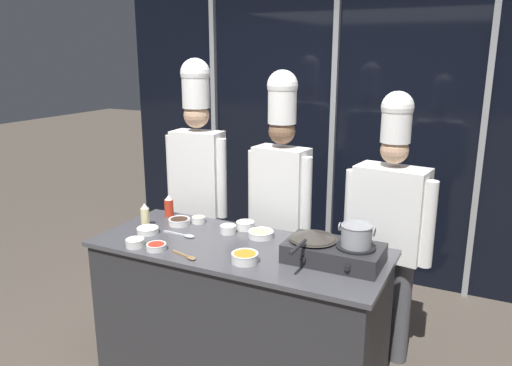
{
  "coord_description": "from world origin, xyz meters",
  "views": [
    {
      "loc": [
        1.39,
        -2.57,
        2.1
      ],
      "look_at": [
        0.0,
        0.25,
        1.27
      ],
      "focal_mm": 35.0,
      "sensor_mm": 36.0,
      "label": 1
    }
  ],
  "objects_px": {
    "prep_bowl_ginger": "(261,233)",
    "portable_stove": "(334,253)",
    "chef_head": "(198,166)",
    "frying_pan": "(313,235)",
    "prep_bowl_chili_flakes": "(156,246)",
    "squeeze_bottle_chili": "(169,206)",
    "prep_bowl_soy_glaze": "(179,221)",
    "stock_pot": "(357,235)",
    "chef_line": "(390,215)",
    "prep_bowl_rice": "(228,229)",
    "chef_sous": "(281,185)",
    "serving_spoon_solid": "(185,235)",
    "squeeze_bottle_oil": "(145,215)",
    "prep_bowl_shrimp": "(199,219)",
    "prep_bowl_bean_sprouts": "(148,230)",
    "serving_spoon_slotted": "(188,257)",
    "prep_bowl_carrots": "(245,257)",
    "prep_bowl_onion": "(245,225)",
    "prep_bowl_noodles": "(135,242)"
  },
  "relations": [
    {
      "from": "prep_bowl_chili_flakes",
      "to": "serving_spoon_solid",
      "type": "xyz_separation_m",
      "value": [
        0.03,
        0.27,
        -0.02
      ]
    },
    {
      "from": "portable_stove",
      "to": "squeeze_bottle_oil",
      "type": "relative_size",
      "value": 3.32
    },
    {
      "from": "prep_bowl_shrimp",
      "to": "frying_pan",
      "type": "bearing_deg",
      "value": -14.23
    },
    {
      "from": "prep_bowl_soy_glaze",
      "to": "chef_head",
      "type": "xyz_separation_m",
      "value": [
        -0.14,
        0.48,
        0.28
      ]
    },
    {
      "from": "prep_bowl_onion",
      "to": "prep_bowl_chili_flakes",
      "type": "xyz_separation_m",
      "value": [
        -0.32,
        -0.57,
        -0.01
      ]
    },
    {
      "from": "stock_pot",
      "to": "prep_bowl_onion",
      "type": "distance_m",
      "value": 0.9
    },
    {
      "from": "portable_stove",
      "to": "chef_head",
      "type": "distance_m",
      "value": 1.48
    },
    {
      "from": "frying_pan",
      "to": "serving_spoon_solid",
      "type": "distance_m",
      "value": 0.89
    },
    {
      "from": "stock_pot",
      "to": "prep_bowl_shrimp",
      "type": "bearing_deg",
      "value": 168.9
    },
    {
      "from": "squeeze_bottle_chili",
      "to": "prep_bowl_soy_glaze",
      "type": "height_order",
      "value": "squeeze_bottle_chili"
    },
    {
      "from": "portable_stove",
      "to": "chef_line",
      "type": "bearing_deg",
      "value": 73.02
    },
    {
      "from": "frying_pan",
      "to": "chef_line",
      "type": "xyz_separation_m",
      "value": [
        0.32,
        0.62,
        -0.02
      ]
    },
    {
      "from": "portable_stove",
      "to": "prep_bowl_rice",
      "type": "bearing_deg",
      "value": 169.53
    },
    {
      "from": "portable_stove",
      "to": "stock_pot",
      "type": "xyz_separation_m",
      "value": [
        0.13,
        0.0,
        0.13
      ]
    },
    {
      "from": "serving_spoon_slotted",
      "to": "squeeze_bottle_chili",
      "type": "bearing_deg",
      "value": 133.44
    },
    {
      "from": "prep_bowl_bean_sprouts",
      "to": "chef_head",
      "type": "height_order",
      "value": "chef_head"
    },
    {
      "from": "prep_bowl_carrots",
      "to": "serving_spoon_solid",
      "type": "xyz_separation_m",
      "value": [
        -0.55,
        0.2,
        -0.03
      ]
    },
    {
      "from": "frying_pan",
      "to": "prep_bowl_chili_flakes",
      "type": "height_order",
      "value": "frying_pan"
    },
    {
      "from": "prep_bowl_ginger",
      "to": "chef_head",
      "type": "bearing_deg",
      "value": 149.69
    },
    {
      "from": "prep_bowl_ginger",
      "to": "prep_bowl_noodles",
      "type": "xyz_separation_m",
      "value": [
        -0.64,
        -0.5,
        0.0
      ]
    },
    {
      "from": "prep_bowl_soy_glaze",
      "to": "serving_spoon_slotted",
      "type": "distance_m",
      "value": 0.6
    },
    {
      "from": "stock_pot",
      "to": "prep_bowl_carrots",
      "type": "bearing_deg",
      "value": -158.59
    },
    {
      "from": "prep_bowl_bean_sprouts",
      "to": "serving_spoon_slotted",
      "type": "relative_size",
      "value": 0.71
    },
    {
      "from": "prep_bowl_rice",
      "to": "prep_bowl_carrots",
      "type": "distance_m",
      "value": 0.49
    },
    {
      "from": "squeeze_bottle_oil",
      "to": "prep_bowl_shrimp",
      "type": "relative_size",
      "value": 1.74
    },
    {
      "from": "squeeze_bottle_oil",
      "to": "prep_bowl_soy_glaze",
      "type": "height_order",
      "value": "squeeze_bottle_oil"
    },
    {
      "from": "prep_bowl_shrimp",
      "to": "squeeze_bottle_oil",
      "type": "bearing_deg",
      "value": -142.41
    },
    {
      "from": "prep_bowl_onion",
      "to": "prep_bowl_bean_sprouts",
      "type": "relative_size",
      "value": 0.85
    },
    {
      "from": "prep_bowl_rice",
      "to": "chef_sous",
      "type": "xyz_separation_m",
      "value": [
        0.18,
        0.46,
        0.22
      ]
    },
    {
      "from": "chef_head",
      "to": "squeeze_bottle_chili",
      "type": "bearing_deg",
      "value": 80.59
    },
    {
      "from": "serving_spoon_solid",
      "to": "chef_head",
      "type": "relative_size",
      "value": 0.12
    },
    {
      "from": "squeeze_bottle_chili",
      "to": "serving_spoon_slotted",
      "type": "height_order",
      "value": "squeeze_bottle_chili"
    },
    {
      "from": "portable_stove",
      "to": "prep_bowl_ginger",
      "type": "bearing_deg",
      "value": 162.45
    },
    {
      "from": "serving_spoon_solid",
      "to": "chef_head",
      "type": "height_order",
      "value": "chef_head"
    },
    {
      "from": "prep_bowl_soy_glaze",
      "to": "squeeze_bottle_oil",
      "type": "bearing_deg",
      "value": -145.8
    },
    {
      "from": "squeeze_bottle_chili",
      "to": "chef_head",
      "type": "bearing_deg",
      "value": 84.46
    },
    {
      "from": "portable_stove",
      "to": "prep_bowl_chili_flakes",
      "type": "bearing_deg",
      "value": -163.68
    },
    {
      "from": "portable_stove",
      "to": "chef_line",
      "type": "height_order",
      "value": "chef_line"
    },
    {
      "from": "chef_head",
      "to": "chef_sous",
      "type": "bearing_deg",
      "value": 174.64
    },
    {
      "from": "prep_bowl_ginger",
      "to": "portable_stove",
      "type": "bearing_deg",
      "value": -17.55
    },
    {
      "from": "portable_stove",
      "to": "prep_bowl_ginger",
      "type": "xyz_separation_m",
      "value": [
        -0.55,
        0.17,
        -0.03
      ]
    },
    {
      "from": "serving_spoon_slotted",
      "to": "chef_head",
      "type": "height_order",
      "value": "chef_head"
    },
    {
      "from": "stock_pot",
      "to": "chef_head",
      "type": "height_order",
      "value": "chef_head"
    },
    {
      "from": "prep_bowl_chili_flakes",
      "to": "serving_spoon_solid",
      "type": "bearing_deg",
      "value": 84.12
    },
    {
      "from": "prep_bowl_ginger",
      "to": "serving_spoon_solid",
      "type": "distance_m",
      "value": 0.5
    },
    {
      "from": "chef_line",
      "to": "chef_sous",
      "type": "bearing_deg",
      "value": 8.89
    },
    {
      "from": "prep_bowl_shrimp",
      "to": "prep_bowl_bean_sprouts",
      "type": "bearing_deg",
      "value": -120.43
    },
    {
      "from": "portable_stove",
      "to": "prep_bowl_rice",
      "type": "relative_size",
      "value": 5.16
    },
    {
      "from": "stock_pot",
      "to": "squeeze_bottle_oil",
      "type": "height_order",
      "value": "stock_pot"
    },
    {
      "from": "prep_bowl_onion",
      "to": "prep_bowl_rice",
      "type": "bearing_deg",
      "value": -118.51
    }
  ]
}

